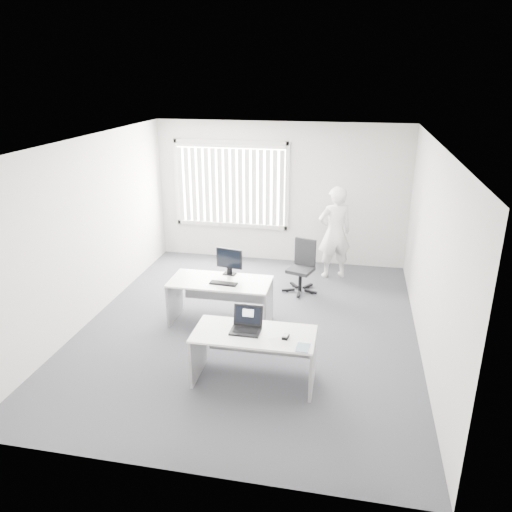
% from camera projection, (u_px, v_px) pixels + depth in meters
% --- Properties ---
extents(ground, '(6.00, 6.00, 0.00)m').
position_uv_depth(ground, '(249.00, 328.00, 7.64)').
color(ground, '#4D4D54').
rests_on(ground, ground).
extents(wall_back, '(5.00, 0.02, 2.80)m').
position_uv_depth(wall_back, '(280.00, 194.00, 9.90)').
color(wall_back, beige).
rests_on(wall_back, ground).
extents(wall_front, '(5.00, 0.02, 2.80)m').
position_uv_depth(wall_front, '(177.00, 348.00, 4.39)').
color(wall_front, beige).
rests_on(wall_front, ground).
extents(wall_left, '(0.02, 6.00, 2.80)m').
position_uv_depth(wall_left, '(89.00, 231.00, 7.61)').
color(wall_left, beige).
rests_on(wall_left, ground).
extents(wall_right, '(0.02, 6.00, 2.80)m').
position_uv_depth(wall_right, '(430.00, 253.00, 6.69)').
color(wall_right, beige).
rests_on(wall_right, ground).
extents(ceiling, '(5.00, 6.00, 0.02)m').
position_uv_depth(ceiling, '(248.00, 142.00, 6.66)').
color(ceiling, silver).
rests_on(ceiling, wall_back).
extents(window, '(2.32, 0.06, 1.76)m').
position_uv_depth(window, '(231.00, 185.00, 10.00)').
color(window, beige).
rests_on(window, wall_back).
extents(blinds, '(2.20, 0.10, 1.50)m').
position_uv_depth(blinds, '(230.00, 187.00, 9.96)').
color(blinds, silver).
rests_on(blinds, wall_back).
extents(desk_near, '(1.50, 0.72, 0.68)m').
position_uv_depth(desk_near, '(254.00, 347.00, 6.16)').
color(desk_near, white).
rests_on(desk_near, ground).
extents(desk_far, '(1.54, 0.73, 0.70)m').
position_uv_depth(desk_far, '(220.00, 292.00, 7.64)').
color(desk_far, white).
rests_on(desk_far, ground).
extents(office_chair, '(0.66, 0.66, 0.93)m').
position_uv_depth(office_chair, '(301.00, 275.00, 8.83)').
color(office_chair, black).
rests_on(office_chair, ground).
extents(person, '(0.75, 0.64, 1.75)m').
position_uv_depth(person, '(335.00, 233.00, 9.25)').
color(person, silver).
rests_on(person, ground).
extents(laptop, '(0.37, 0.33, 0.29)m').
position_uv_depth(laptop, '(245.00, 322.00, 6.07)').
color(laptop, black).
rests_on(laptop, desk_near).
extents(paper_sheet, '(0.40, 0.35, 0.00)m').
position_uv_depth(paper_sheet, '(284.00, 341.00, 5.91)').
color(paper_sheet, white).
rests_on(paper_sheet, desk_near).
extents(mouse, '(0.08, 0.12, 0.05)m').
position_uv_depth(mouse, '(286.00, 336.00, 5.97)').
color(mouse, '#A7A7A9').
rests_on(mouse, paper_sheet).
extents(booklet, '(0.16, 0.22, 0.01)m').
position_uv_depth(booklet, '(303.00, 348.00, 5.76)').
color(booklet, silver).
rests_on(booklet, desk_near).
extents(keyboard, '(0.43, 0.17, 0.02)m').
position_uv_depth(keyboard, '(223.00, 283.00, 7.45)').
color(keyboard, black).
rests_on(keyboard, desk_far).
extents(monitor, '(0.44, 0.20, 0.42)m').
position_uv_depth(monitor, '(229.00, 262.00, 7.74)').
color(monitor, black).
rests_on(monitor, desk_far).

